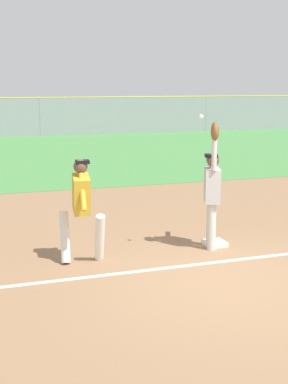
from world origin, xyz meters
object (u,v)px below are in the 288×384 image
object	(u,v)px
runner	(81,203)
fielder	(212,187)
baseball	(201,117)
parked_car_blue	(59,119)
parked_car_red	(137,117)
first_base	(215,243)

from	to	relation	value
runner	fielder	bearing A→B (deg)	5.78
fielder	baseball	xyz separation A→B (m)	(-0.36, -0.26, 1.26)
parked_car_blue	fielder	bearing A→B (deg)	-87.47
parked_car_blue	parked_car_red	size ratio (longest dim) A/B	1.00
fielder	parked_car_red	distance (m)	26.86
fielder	parked_car_blue	size ratio (longest dim) A/B	0.50
parked_car_blue	parked_car_red	xyz separation A→B (m)	(5.39, 0.45, 0.00)
first_base	parked_car_red	bearing A→B (deg)	76.04
fielder	parked_car_red	bearing A→B (deg)	-84.32
parked_car_blue	parked_car_red	world-z (taller)	same
runner	baseball	size ratio (longest dim) A/B	23.24
parked_car_red	parked_car_blue	bearing A→B (deg)	-170.30
runner	parked_car_blue	size ratio (longest dim) A/B	0.38
first_base	fielder	distance (m)	1.10
baseball	parked_car_red	size ratio (longest dim) A/B	0.02
runner	parked_car_red	size ratio (longest dim) A/B	0.38
runner	parked_car_red	bearing A→B (deg)	76.53
fielder	runner	xyz separation A→B (m)	(-2.33, -0.01, -0.12)
parked_car_red	first_base	bearing A→B (deg)	-99.04
runner	parked_car_blue	distance (m)	25.85
first_base	parked_car_red	size ratio (longest dim) A/B	0.08
first_base	baseball	size ratio (longest dim) A/B	5.14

